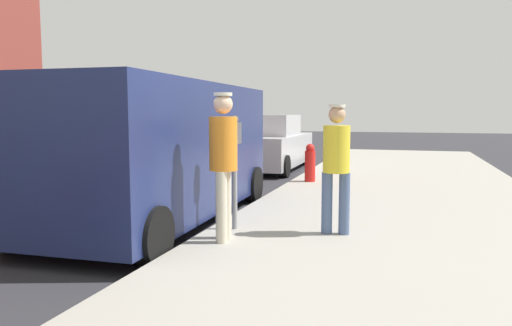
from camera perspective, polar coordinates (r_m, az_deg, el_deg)
ground_plane at (r=6.60m, az=-16.02°, el=-9.31°), size 80.00×80.00×0.00m
sidewalk_slab at (r=5.56m, az=16.47°, el=-11.39°), size 5.00×32.00×0.15m
parking_meter_near at (r=6.47m, az=-2.54°, el=1.23°), size 0.14×0.18×1.52m
pedestrian_in_yellow at (r=6.28m, az=9.37°, el=0.28°), size 0.36×0.34×1.66m
pedestrian_in_orange at (r=5.88m, az=-3.84°, el=0.83°), size 0.34×0.36×1.79m
parked_van at (r=7.72m, az=-11.31°, el=1.68°), size 2.26×5.26×2.15m
parked_sedan_ahead at (r=14.64m, az=1.52°, el=2.12°), size 1.97×4.42×1.65m
fire_hydrant at (r=11.15m, az=6.34°, el=-0.02°), size 0.24×0.24×0.86m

